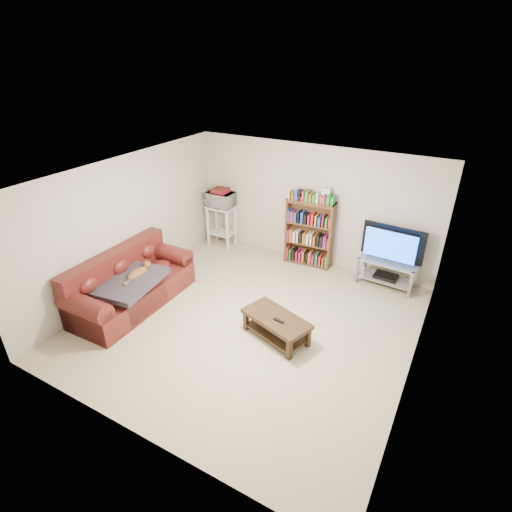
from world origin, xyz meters
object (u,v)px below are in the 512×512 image
Objects in this scene: coffee_table at (276,323)px; tv_stand at (387,269)px; bookshelf at (309,232)px; sofa at (130,286)px.

tv_stand is at bearing 83.17° from coffee_table.
tv_stand is (1.10, 2.37, 0.09)m from coffee_table.
sofa is at bearing -130.30° from bookshelf.
tv_stand reaches higher than coffee_table.
sofa is 3.57m from bookshelf.
bookshelf is (-0.50, 2.45, 0.44)m from coffee_table.
bookshelf reaches higher than coffee_table.
bookshelf reaches higher than sofa.
coffee_table is at bearing 7.29° from sofa.
coffee_table is 0.85× the size of bookshelf.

